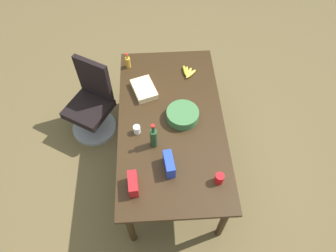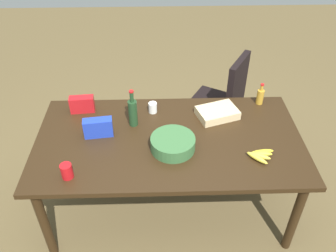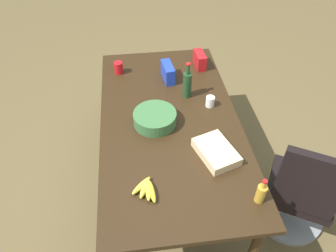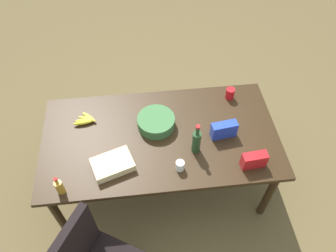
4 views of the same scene
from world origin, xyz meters
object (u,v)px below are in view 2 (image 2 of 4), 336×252
Objects in this scene: salad_bowl at (173,143)px; paper_cup at (153,108)px; chip_bag_blue at (98,128)px; banana_bunch at (260,155)px; wine_bottle at (133,112)px; red_solo_cup at (67,171)px; office_chair at (219,109)px; sheet_cake at (217,113)px; conference_table at (169,146)px; chip_bag_red at (82,104)px; dressing_bottle at (260,96)px.

paper_cup is (-0.15, 0.47, -0.00)m from salad_bowl.
chip_bag_blue is 1.05× the size of banana_bunch.
red_solo_cup is at bearing -126.72° from wine_bottle.
office_chair is 1.25m from banana_bunch.
red_solo_cup is at bearing -149.56° from sheet_cake.
salad_bowl reaches higher than conference_table.
red_solo_cup is at bearing -88.93° from chip_bag_red.
office_chair is at bearing 46.39° from red_solo_cup.
office_chair is 1.47m from chip_bag_red.
red_solo_cup is 1.36m from banana_bunch.
chip_bag_red reaches higher than banana_bunch.
banana_bunch is (0.24, -0.50, -0.01)m from sheet_cake.
wine_bottle is 1.61× the size of chip_bag_red.
salad_bowl is 1.50× the size of chip_bag_blue.
sheet_cake is at bearing 115.21° from banana_bunch.
chip_bag_blue is 0.69× the size of sheet_cake.
red_solo_cup reaches higher than banana_bunch.
salad_bowl is 1.69× the size of dressing_bottle.
chip_bag_blue is at bearing 166.42° from banana_bunch.
chip_bag_blue is at bearing -153.78° from wine_bottle.
red_solo_cup is 0.93m from paper_cup.
chip_bag_blue is 1.40m from dressing_bottle.
wine_bottle is 0.24m from paper_cup.
paper_cup reaches higher than sheet_cake.
wine_bottle is 1.65× the size of dressing_bottle.
office_chair reaches higher than banana_bunch.
salad_bowl is 3.67× the size of paper_cup.
chip_bag_red is (-0.44, 0.20, -0.05)m from wine_bottle.
banana_bunch is (1.19, -0.29, -0.05)m from chip_bag_blue.
paper_cup is (0.15, 0.16, -0.08)m from wine_bottle.
office_chair reaches higher than sheet_cake.
chip_bag_blue is 0.37m from chip_bag_red.
red_solo_cup reaches higher than paper_cup.
dressing_bottle reaches higher than chip_bag_red.
office_chair is at bearing 23.73° from chip_bag_red.
dressing_bottle is at bearing 16.36° from chip_bag_blue.
red_solo_cup is 0.56× the size of dressing_bottle.
conference_table is 6.38× the size of wine_bottle.
red_solo_cup is 0.50× the size of chip_bag_blue.
conference_table is at bearing 101.62° from salad_bowl.
salad_bowl is at bearing -44.73° from wine_bottle.
dressing_bottle is 0.93m from paper_cup.
red_solo_cup is 0.47m from chip_bag_blue.
sheet_cake is 1.60× the size of chip_bag_red.
chip_bag_red is at bearing 146.13° from salad_bowl.
chip_bag_blue is at bearing 174.38° from conference_table.
office_chair is 0.73m from dressing_bottle.
office_chair is at bearing 38.83° from chip_bag_blue.
chip_bag_blue is (-0.26, -0.13, -0.05)m from wine_bottle.
conference_table is at bearing -146.65° from sheet_cake.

